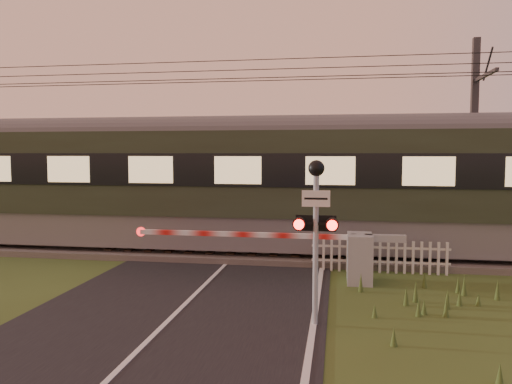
% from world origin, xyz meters
% --- Properties ---
extents(ground, '(160.00, 160.00, 0.00)m').
position_xyz_m(ground, '(0.00, 0.00, 0.00)').
color(ground, '#37471B').
rests_on(ground, ground).
extents(road, '(6.00, 140.00, 0.03)m').
position_xyz_m(road, '(0.02, -0.23, 0.01)').
color(road, black).
rests_on(road, ground).
extents(track_bed, '(140.00, 3.40, 0.39)m').
position_xyz_m(track_bed, '(0.00, 6.50, 0.07)').
color(track_bed, '#47423D').
rests_on(track_bed, ground).
extents(overhead_wires, '(120.00, 0.62, 0.62)m').
position_xyz_m(overhead_wires, '(0.00, 6.50, 5.72)').
color(overhead_wires, black).
rests_on(overhead_wires, ground).
extents(boom_gate, '(6.96, 0.94, 1.25)m').
position_xyz_m(boom_gate, '(3.44, 3.51, 0.68)').
color(boom_gate, gray).
rests_on(boom_gate, ground).
extents(crossing_signal, '(0.79, 0.34, 3.09)m').
position_xyz_m(crossing_signal, '(2.78, 0.20, 2.13)').
color(crossing_signal, gray).
rests_on(crossing_signal, ground).
extents(picket_fence, '(3.65, 0.07, 0.88)m').
position_xyz_m(picket_fence, '(4.31, 4.60, 0.44)').
color(picket_fence, silver).
rests_on(picket_fence, ground).
extents(catenary_mast, '(0.22, 2.46, 7.02)m').
position_xyz_m(catenary_mast, '(7.63, 8.72, 3.65)').
color(catenary_mast, '#2D2D30').
rests_on(catenary_mast, ground).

